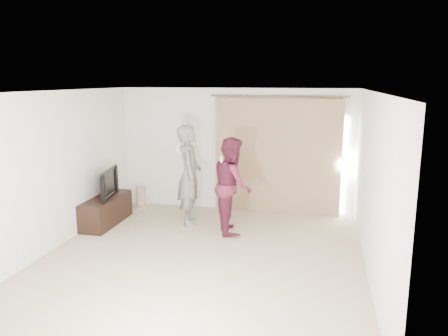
{
  "coord_description": "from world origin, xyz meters",
  "views": [
    {
      "loc": [
        1.75,
        -6.24,
        2.77
      ],
      "look_at": [
        0.1,
        1.2,
        1.22
      ],
      "focal_mm": 35.0,
      "sensor_mm": 36.0,
      "label": 1
    }
  ],
  "objects": [
    {
      "name": "floor",
      "position": [
        0.0,
        0.0,
        0.0
      ],
      "size": [
        5.5,
        5.5,
        0.0
      ],
      "primitive_type": "plane",
      "color": "tan",
      "rests_on": "ground"
    },
    {
      "name": "wall_back",
      "position": [
        0.0,
        2.75,
        1.3
      ],
      "size": [
        5.0,
        0.04,
        2.6
      ],
      "primitive_type": "cube",
      "color": "silver",
      "rests_on": "ground"
    },
    {
      "name": "wall_left",
      "position": [
        -2.5,
        -0.0,
        1.3
      ],
      "size": [
        0.04,
        5.5,
        2.6
      ],
      "color": "silver",
      "rests_on": "ground"
    },
    {
      "name": "ceiling",
      "position": [
        0.0,
        0.0,
        2.6
      ],
      "size": [
        5.0,
        5.5,
        0.01
      ],
      "primitive_type": "cube",
      "color": "white",
      "rests_on": "wall_back"
    },
    {
      "name": "curtain",
      "position": [
        0.91,
        2.68,
        1.2
      ],
      "size": [
        2.8,
        0.11,
        2.46
      ],
      "color": "tan",
      "rests_on": "ground"
    },
    {
      "name": "tv_console",
      "position": [
        -2.27,
        1.24,
        0.26
      ],
      "size": [
        0.48,
        1.37,
        0.53
      ],
      "primitive_type": "cube",
      "color": "black",
      "rests_on": "ground"
    },
    {
      "name": "tv",
      "position": [
        -2.27,
        1.24,
        0.81
      ],
      "size": [
        0.3,
        0.98,
        0.56
      ],
      "primitive_type": "imported",
      "rotation": [
        0.0,
        0.0,
        1.75
      ],
      "color": "black",
      "rests_on": "tv_console"
    },
    {
      "name": "scratching_post",
      "position": [
        -2.05,
        2.4,
        0.19
      ],
      "size": [
        0.34,
        0.34,
        0.46
      ],
      "color": "tan",
      "rests_on": "ground"
    },
    {
      "name": "person_man",
      "position": [
        -0.68,
        1.62,
        0.97
      ],
      "size": [
        0.63,
        0.8,
        1.93
      ],
      "color": "slate",
      "rests_on": "ground"
    },
    {
      "name": "person_woman",
      "position": [
        0.22,
        1.34,
        0.88
      ],
      "size": [
        0.91,
        1.03,
        1.76
      ],
      "color": "#561A2C",
      "rests_on": "ground"
    }
  ]
}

